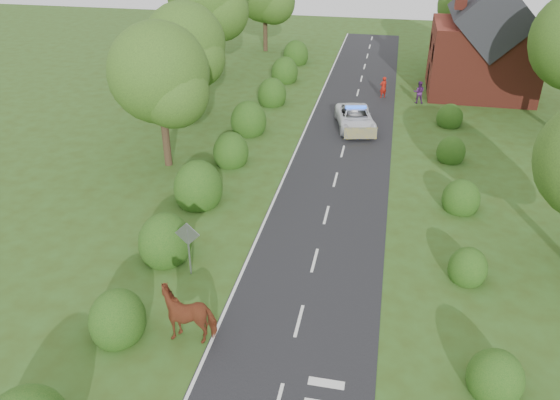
% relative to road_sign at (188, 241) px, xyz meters
% --- Properties ---
extents(ground, '(120.00, 120.00, 0.00)m').
position_rel_road_sign_xyz_m(ground, '(5.00, -2.00, -1.65)').
color(ground, '#344816').
extents(road, '(6.00, 70.00, 0.02)m').
position_rel_road_sign_xyz_m(road, '(5.00, 13.00, -1.64)').
color(road, black).
rests_on(road, ground).
extents(road_markings, '(4.96, 70.00, 0.01)m').
position_rel_road_sign_xyz_m(road_markings, '(3.40, 10.93, -1.63)').
color(road_markings, white).
rests_on(road_markings, road).
extents(hedgerow_left, '(2.75, 50.41, 3.00)m').
position_rel_road_sign_xyz_m(hedgerow_left, '(-1.51, 9.69, -0.91)').
color(hedgerow_left, '#104212').
rests_on(hedgerow_left, ground).
extents(hedgerow_right, '(2.10, 45.78, 2.10)m').
position_rel_road_sign_xyz_m(hedgerow_right, '(11.60, 9.21, -1.10)').
color(hedgerow_right, '#104212').
rests_on(hedgerow_right, ground).
extents(tree_left_a, '(5.74, 5.60, 8.38)m').
position_rel_road_sign_xyz_m(tree_left_a, '(-4.75, 9.86, 3.69)').
color(tree_left_a, '#332316').
rests_on(tree_left_a, ground).
extents(tree_left_b, '(5.74, 5.60, 8.07)m').
position_rel_road_sign_xyz_m(tree_left_b, '(-6.25, 17.86, 3.39)').
color(tree_left_b, '#332316').
rests_on(tree_left_b, ground).
extents(tree_left_c, '(6.97, 6.80, 10.22)m').
position_rel_road_sign_xyz_m(tree_left_c, '(-7.70, 27.83, 4.88)').
color(tree_left_c, '#332316').
rests_on(tree_left_c, ground).
extents(tree_right_c, '(6.15, 6.00, 8.58)m').
position_rel_road_sign_xyz_m(tree_right_c, '(14.27, 35.85, 3.69)').
color(tree_right_c, '#332316').
rests_on(tree_right_c, ground).
extents(road_sign, '(1.06, 0.08, 2.53)m').
position_rel_road_sign_xyz_m(road_sign, '(0.00, 0.00, 0.00)').
color(road_sign, gray).
rests_on(road_sign, ground).
extents(house, '(8.00, 7.40, 9.17)m').
position_rel_road_sign_xyz_m(house, '(14.49, 28.00, 2.13)').
color(house, maroon).
rests_on(house, ground).
extents(cow, '(2.60, 1.63, 1.73)m').
position_rel_road_sign_xyz_m(cow, '(1.24, -3.40, -0.79)').
color(cow, maroon).
rests_on(cow, ground).
extents(police_van, '(3.42, 5.54, 1.57)m').
position_rel_road_sign_xyz_m(police_van, '(5.39, 18.20, -0.94)').
color(police_van, white).
rests_on(police_van, ground).
extents(pedestrian_red, '(0.74, 0.69, 1.69)m').
position_rel_road_sign_xyz_m(pedestrian_red, '(7.01, 25.18, -0.81)').
color(pedestrian_red, '#A0170E').
rests_on(pedestrian_red, ground).
extents(pedestrian_purple, '(0.85, 0.67, 1.72)m').
position_rel_road_sign_xyz_m(pedestrian_purple, '(9.74, 24.44, -0.79)').
color(pedestrian_purple, '#4A1D58').
rests_on(pedestrian_purple, ground).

